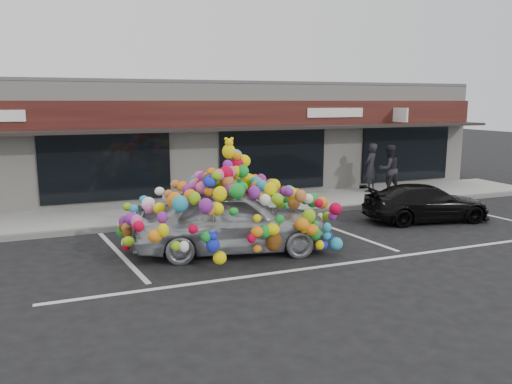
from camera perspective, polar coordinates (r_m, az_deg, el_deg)
name	(u,v)px	position (r m, az deg, el deg)	size (l,w,h in m)	color
ground	(250,243)	(12.84, -0.72, -5.87)	(90.00, 90.00, 0.00)	black
shop_building	(176,137)	(20.50, -9.10, 6.25)	(24.00, 7.20, 4.31)	beige
sidewalk	(207,209)	(16.51, -5.61, -1.97)	(26.00, 3.00, 0.15)	#989892
kerb	(221,219)	(15.11, -4.06, -3.11)	(26.00, 0.18, 0.16)	slate
parking_stripe_left	(121,255)	(12.33, -15.22, -6.92)	(0.12, 4.40, 0.01)	silver
parking_stripe_mid	(341,231)	(14.20, 9.66, -4.41)	(0.12, 4.40, 0.01)	silver
parking_stripe_right	(488,215)	(17.54, 25.00, -2.42)	(0.12, 4.40, 0.01)	silver
lane_line	(367,260)	(11.76, 12.58, -7.64)	(14.00, 0.12, 0.01)	silver
toy_car	(231,212)	(11.95, -2.86, -2.33)	(3.31, 5.20, 2.85)	silver
black_sedan	(426,203)	(15.94, 18.87, -1.18)	(3.82, 1.55, 1.11)	black
pedestrian_a	(371,168)	(19.55, 12.97, 2.73)	(0.68, 0.45, 1.86)	black
pedestrian_b	(389,169)	(19.47, 14.92, 2.55)	(0.89, 0.69, 1.82)	black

